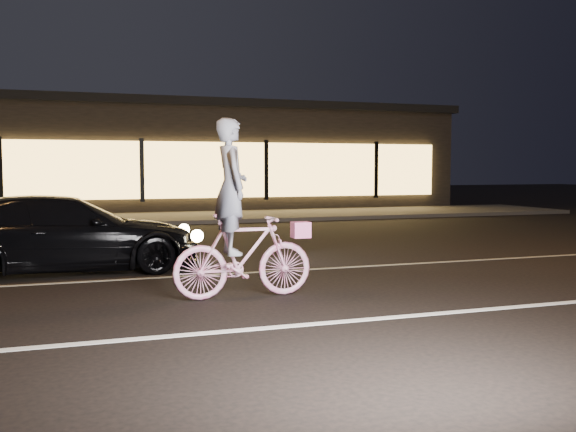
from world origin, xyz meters
name	(u,v)px	position (x,y,z in m)	size (l,w,h in m)	color
ground	(268,298)	(0.00, 0.00, 0.00)	(90.00, 90.00, 0.00)	black
lane_stripe_near	(308,324)	(0.00, -1.50, 0.00)	(60.00, 0.12, 0.01)	silver
lane_stripe_far	(231,274)	(0.00, 2.00, 0.00)	(60.00, 0.10, 0.01)	gray
sidewalk	(149,218)	(0.00, 13.00, 0.06)	(30.00, 4.00, 0.12)	#383533
storefront	(131,156)	(0.00, 18.97, 2.15)	(25.40, 8.42, 4.20)	black
cyclist	(240,235)	(-0.33, 0.12, 0.82)	(1.84, 0.63, 2.32)	#DD3885
sedan	(65,234)	(-2.49, 3.05, 0.62)	(4.33, 1.83, 1.25)	black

